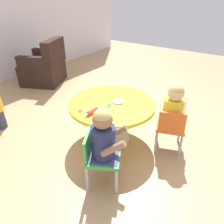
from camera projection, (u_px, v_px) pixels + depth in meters
ground_plane at (112, 138)px, 2.56m from camera, size 10.00×10.00×0.00m
craft_table at (112, 111)px, 2.36m from camera, size 0.98×0.98×0.50m
child_chair_left at (100, 156)px, 1.84m from camera, size 0.41×0.41×0.54m
seated_child_left at (104, 136)px, 1.72m from camera, size 0.40×0.43×0.51m
child_chair_right at (170, 127)px, 2.24m from camera, size 0.39×0.39×0.54m
seated_child_right at (173, 107)px, 2.16m from camera, size 0.42×0.38×0.51m
armchair_dark at (45, 68)px, 4.00m from camera, size 0.95×0.96×0.85m
rolling_pin at (92, 111)px, 2.09m from camera, size 0.23×0.05×0.05m
craft_scissors at (101, 123)px, 1.95m from camera, size 0.13×0.13×0.01m
playdough_blob_0 at (118, 102)px, 2.31m from camera, size 0.13×0.13×0.01m
cookie_cutter_0 at (80, 111)px, 2.14m from camera, size 0.05×0.05×0.01m
cookie_cutter_1 at (109, 105)px, 2.25m from camera, size 0.06×0.06×0.01m
cookie_cutter_2 at (97, 119)px, 2.00m from camera, size 0.05×0.05×0.01m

